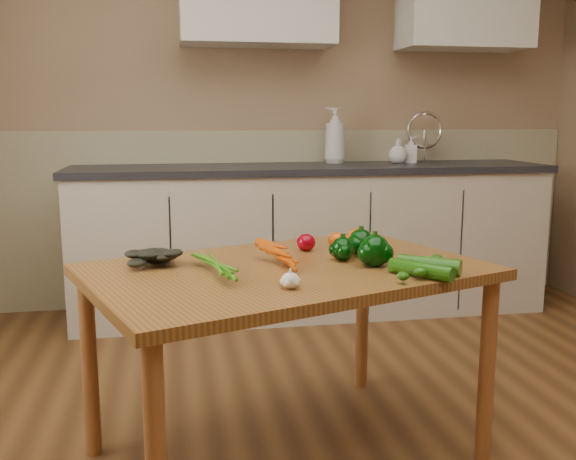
# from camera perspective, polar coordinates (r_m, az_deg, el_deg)

# --- Properties ---
(room) EXTENTS (4.04, 5.04, 2.64)m
(room) POSITION_cam_1_polar(r_m,az_deg,el_deg) (1.84, 9.67, 11.86)
(room) COLOR brown
(room) RESTS_ON ground
(counter_run) EXTENTS (2.84, 0.64, 1.14)m
(counter_run) POSITION_cam_1_polar(r_m,az_deg,el_deg) (3.91, 2.20, -0.69)
(counter_run) COLOR #BCB19D
(counter_run) RESTS_ON ground
(table) EXTENTS (1.49, 1.21, 0.69)m
(table) POSITION_cam_1_polar(r_m,az_deg,el_deg) (2.17, -0.11, -5.23)
(table) COLOR brown
(table) RESTS_ON ground
(soap_bottle_a) EXTENTS (0.14, 0.14, 0.34)m
(soap_bottle_a) POSITION_cam_1_polar(r_m,az_deg,el_deg) (4.01, 4.20, 8.38)
(soap_bottle_a) COLOR silver
(soap_bottle_a) RESTS_ON counter_run
(soap_bottle_b) EXTENTS (0.10, 0.10, 0.16)m
(soap_bottle_b) POSITION_cam_1_polar(r_m,az_deg,el_deg) (4.11, 10.86, 7.03)
(soap_bottle_b) COLOR silver
(soap_bottle_b) RESTS_ON counter_run
(soap_bottle_c) EXTENTS (0.16, 0.16, 0.15)m
(soap_bottle_c) POSITION_cam_1_polar(r_m,az_deg,el_deg) (4.06, 9.77, 6.93)
(soap_bottle_c) COLOR silver
(soap_bottle_c) RESTS_ON counter_run
(carrot_bunch) EXTENTS (0.29, 0.25, 0.06)m
(carrot_bunch) POSITION_cam_1_polar(r_m,az_deg,el_deg) (2.14, -2.48, -2.52)
(carrot_bunch) COLOR #C64604
(carrot_bunch) RESTS_ON table
(leafy_greens) EXTENTS (0.18, 0.17, 0.09)m
(leafy_greens) POSITION_cam_1_polar(r_m,az_deg,el_deg) (2.18, -11.92, -2.09)
(leafy_greens) COLOR black
(leafy_greens) RESTS_ON table
(garlic_bulb) EXTENTS (0.06, 0.06, 0.05)m
(garlic_bulb) POSITION_cam_1_polar(r_m,az_deg,el_deg) (1.88, 0.22, -4.53)
(garlic_bulb) COLOR white
(garlic_bulb) RESTS_ON table
(pepper_a) EXTENTS (0.08, 0.08, 0.08)m
(pepper_a) POSITION_cam_1_polar(r_m,az_deg,el_deg) (2.25, 4.89, -1.69)
(pepper_a) COLOR black
(pepper_a) RESTS_ON table
(pepper_b) EXTENTS (0.09, 0.09, 0.09)m
(pepper_b) POSITION_cam_1_polar(r_m,az_deg,el_deg) (2.34, 6.51, -1.12)
(pepper_b) COLOR black
(pepper_b) RESTS_ON table
(pepper_c) EXTENTS (0.11, 0.11, 0.11)m
(pepper_c) POSITION_cam_1_polar(r_m,az_deg,el_deg) (2.17, 7.70, -1.84)
(pepper_c) COLOR black
(pepper_c) RESTS_ON table
(tomato_a) EXTENTS (0.07, 0.07, 0.07)m
(tomato_a) POSITION_cam_1_polar(r_m,az_deg,el_deg) (2.40, 1.62, -1.11)
(tomato_a) COLOR maroon
(tomato_a) RESTS_ON table
(tomato_b) EXTENTS (0.07, 0.07, 0.06)m
(tomato_b) POSITION_cam_1_polar(r_m,az_deg,el_deg) (2.47, 4.33, -0.90)
(tomato_b) COLOR #CF4705
(tomato_b) RESTS_ON table
(tomato_c) EXTENTS (0.08, 0.08, 0.07)m
(tomato_c) POSITION_cam_1_polar(r_m,az_deg,el_deg) (2.48, 6.17, -0.70)
(tomato_c) COLOR #CF4705
(tomato_c) RESTS_ON table
(zucchini_a) EXTENTS (0.19, 0.17, 0.05)m
(zucchini_a) POSITION_cam_1_polar(r_m,az_deg,el_deg) (2.11, 12.41, -3.06)
(zucchini_a) COLOR #144707
(zucchini_a) RESTS_ON table
(zucchini_b) EXTENTS (0.17, 0.20, 0.05)m
(zucchini_b) POSITION_cam_1_polar(r_m,az_deg,el_deg) (2.05, 11.72, -3.48)
(zucchini_b) COLOR #144707
(zucchini_b) RESTS_ON table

